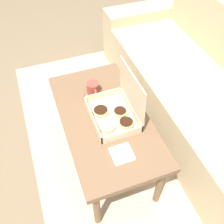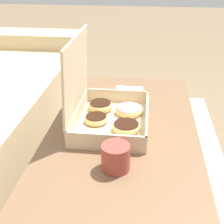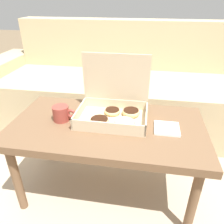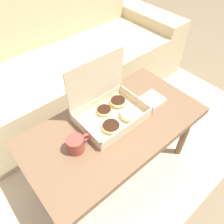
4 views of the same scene
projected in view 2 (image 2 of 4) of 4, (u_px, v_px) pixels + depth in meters
ground_plane at (106, 220)px, 1.37m from camera, size 12.00×12.00×0.00m
area_rug at (40, 213)px, 1.40m from camera, size 2.66×1.82×0.01m
coffee_table at (123, 139)px, 1.17m from camera, size 1.01×0.54×0.48m
pastry_box at (106, 108)px, 1.16m from camera, size 0.37×0.27×0.33m
coffee_mug at (116, 156)px, 0.92m from camera, size 0.13×0.09×0.08m
napkin_stack at (129, 93)px, 1.41m from camera, size 0.12×0.12×0.01m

